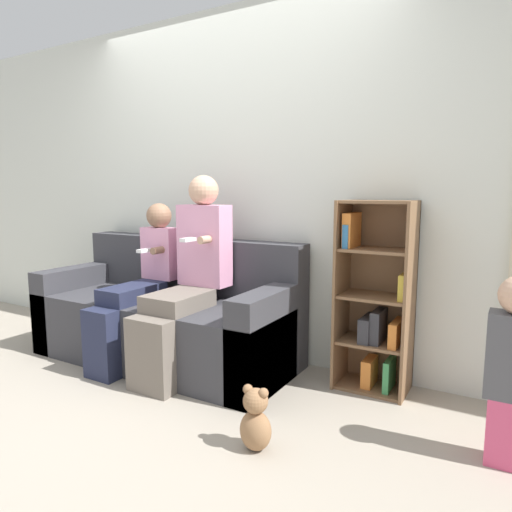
% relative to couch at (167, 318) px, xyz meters
% --- Properties ---
extents(ground_plane, '(14.00, 14.00, 0.00)m').
position_rel_couch_xyz_m(ground_plane, '(0.32, -0.50, -0.31)').
color(ground_plane, '#9E9384').
extents(back_wall, '(10.00, 0.06, 2.55)m').
position_rel_couch_xyz_m(back_wall, '(0.32, 0.44, 0.97)').
color(back_wall, silver).
rests_on(back_wall, ground_plane).
extents(couch, '(1.94, 0.81, 0.88)m').
position_rel_couch_xyz_m(couch, '(0.00, 0.00, 0.00)').
color(couch, '#38383D').
rests_on(couch, ground_plane).
extents(adult_seated, '(0.36, 0.74, 1.34)m').
position_rel_couch_xyz_m(adult_seated, '(0.29, -0.11, 0.38)').
color(adult_seated, '#70665B').
rests_on(adult_seated, ground_plane).
extents(child_seated, '(0.28, 0.74, 1.14)m').
position_rel_couch_xyz_m(child_seated, '(-0.13, -0.16, 0.28)').
color(child_seated, '#232842').
rests_on(child_seated, ground_plane).
extents(bookshelf, '(0.44, 0.31, 1.18)m').
position_rel_couch_xyz_m(bookshelf, '(1.45, 0.27, 0.25)').
color(bookshelf, brown).
rests_on(bookshelf, ground_plane).
extents(teddy_bear, '(0.16, 0.13, 0.32)m').
position_rel_couch_xyz_m(teddy_bear, '(1.17, -0.72, -0.16)').
color(teddy_bear, '#936B47').
rests_on(teddy_bear, ground_plane).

